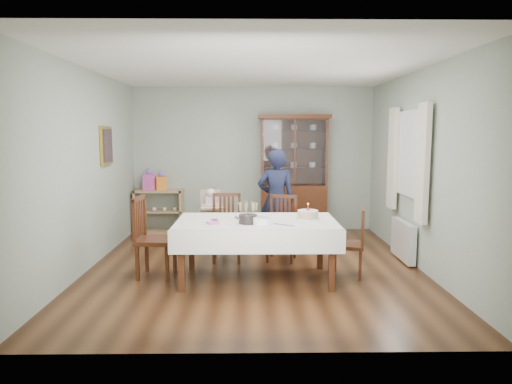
{
  "coord_description": "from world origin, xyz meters",
  "views": [
    {
      "loc": [
        -0.06,
        -6.12,
        1.83
      ],
      "look_at": [
        0.03,
        0.2,
        1.02
      ],
      "focal_mm": 32.0,
      "sensor_mm": 36.0,
      "label": 1
    }
  ],
  "objects_px": {
    "sideboard": "(159,211)",
    "high_chair": "(211,226)",
    "china_cabinet": "(294,172)",
    "champagne_tray": "(248,214)",
    "chair_end_right": "(349,256)",
    "woman": "(276,200)",
    "gift_bag_orange": "(162,181)",
    "chair_far_left": "(227,241)",
    "birthday_cake": "(308,215)",
    "chair_end_left": "(155,253)",
    "gift_bag_pink": "(149,180)",
    "chair_far_right": "(282,241)",
    "dining_table": "(256,250)"
  },
  "relations": [
    {
      "from": "chair_far_left",
      "to": "high_chair",
      "type": "height_order",
      "value": "high_chair"
    },
    {
      "from": "china_cabinet",
      "to": "woman",
      "type": "height_order",
      "value": "china_cabinet"
    },
    {
      "from": "birthday_cake",
      "to": "chair_far_right",
      "type": "bearing_deg",
      "value": 107.74
    },
    {
      "from": "dining_table",
      "to": "sideboard",
      "type": "xyz_separation_m",
      "value": [
        -1.77,
        2.83,
        0.02
      ]
    },
    {
      "from": "woman",
      "to": "gift_bag_pink",
      "type": "bearing_deg",
      "value": -29.65
    },
    {
      "from": "high_chair",
      "to": "birthday_cake",
      "type": "height_order",
      "value": "high_chair"
    },
    {
      "from": "champagne_tray",
      "to": "woman",
      "type": "bearing_deg",
      "value": 72.04
    },
    {
      "from": "birthday_cake",
      "to": "champagne_tray",
      "type": "bearing_deg",
      "value": 174.79
    },
    {
      "from": "chair_far_left",
      "to": "high_chair",
      "type": "xyz_separation_m",
      "value": [
        -0.27,
        0.59,
        0.1
      ]
    },
    {
      "from": "china_cabinet",
      "to": "champagne_tray",
      "type": "distance_m",
      "value": 2.82
    },
    {
      "from": "china_cabinet",
      "to": "chair_far_right",
      "type": "xyz_separation_m",
      "value": [
        -0.35,
        -1.9,
        -0.85
      ]
    },
    {
      "from": "dining_table",
      "to": "high_chair",
      "type": "bearing_deg",
      "value": 115.02
    },
    {
      "from": "high_chair",
      "to": "woman",
      "type": "bearing_deg",
      "value": -8.02
    },
    {
      "from": "chair_far_right",
      "to": "woman",
      "type": "distance_m",
      "value": 0.78
    },
    {
      "from": "birthday_cake",
      "to": "gift_bag_pink",
      "type": "distance_m",
      "value": 3.77
    },
    {
      "from": "china_cabinet",
      "to": "champagne_tray",
      "type": "height_order",
      "value": "china_cabinet"
    },
    {
      "from": "chair_end_left",
      "to": "chair_far_right",
      "type": "bearing_deg",
      "value": -60.66
    },
    {
      "from": "woman",
      "to": "chair_end_right",
      "type": "bearing_deg",
      "value": 123.17
    },
    {
      "from": "sideboard",
      "to": "high_chair",
      "type": "distance_m",
      "value": 1.73
    },
    {
      "from": "dining_table",
      "to": "sideboard",
      "type": "distance_m",
      "value": 3.34
    },
    {
      "from": "chair_end_left",
      "to": "high_chair",
      "type": "distance_m",
      "value": 1.47
    },
    {
      "from": "sideboard",
      "to": "champagne_tray",
      "type": "height_order",
      "value": "champagne_tray"
    },
    {
      "from": "sideboard",
      "to": "chair_end_right",
      "type": "bearing_deg",
      "value": -42.31
    },
    {
      "from": "china_cabinet",
      "to": "chair_far_left",
      "type": "height_order",
      "value": "china_cabinet"
    },
    {
      "from": "sideboard",
      "to": "birthday_cake",
      "type": "distance_m",
      "value": 3.7
    },
    {
      "from": "sideboard",
      "to": "gift_bag_orange",
      "type": "distance_m",
      "value": 0.56
    },
    {
      "from": "woman",
      "to": "gift_bag_orange",
      "type": "xyz_separation_m",
      "value": [
        -2.04,
        1.32,
        0.16
      ]
    },
    {
      "from": "china_cabinet",
      "to": "sideboard",
      "type": "bearing_deg",
      "value": 179.51
    },
    {
      "from": "china_cabinet",
      "to": "sideboard",
      "type": "relative_size",
      "value": 2.42
    },
    {
      "from": "chair_end_left",
      "to": "chair_end_right",
      "type": "height_order",
      "value": "chair_end_left"
    },
    {
      "from": "chair_far_left",
      "to": "champagne_tray",
      "type": "relative_size",
      "value": 2.85
    },
    {
      "from": "chair_far_left",
      "to": "birthday_cake",
      "type": "height_order",
      "value": "birthday_cake"
    },
    {
      "from": "gift_bag_orange",
      "to": "sideboard",
      "type": "bearing_deg",
      "value": 163.01
    },
    {
      "from": "birthday_cake",
      "to": "chair_end_left",
      "type": "bearing_deg",
      "value": 177.45
    },
    {
      "from": "chair_end_left",
      "to": "gift_bag_pink",
      "type": "relative_size",
      "value": 2.6
    },
    {
      "from": "woman",
      "to": "gift_bag_orange",
      "type": "bearing_deg",
      "value": -32.35
    },
    {
      "from": "china_cabinet",
      "to": "chair_end_right",
      "type": "height_order",
      "value": "china_cabinet"
    },
    {
      "from": "high_chair",
      "to": "champagne_tray",
      "type": "height_order",
      "value": "high_chair"
    },
    {
      "from": "chair_far_left",
      "to": "chair_end_right",
      "type": "bearing_deg",
      "value": -26.5
    },
    {
      "from": "sideboard",
      "to": "gift_bag_pink",
      "type": "distance_m",
      "value": 0.6
    },
    {
      "from": "gift_bag_orange",
      "to": "champagne_tray",
      "type": "bearing_deg",
      "value": -59.15
    },
    {
      "from": "sideboard",
      "to": "woman",
      "type": "relative_size",
      "value": 0.56
    },
    {
      "from": "chair_far_right",
      "to": "chair_end_left",
      "type": "distance_m",
      "value": 1.85
    },
    {
      "from": "high_chair",
      "to": "gift_bag_pink",
      "type": "height_order",
      "value": "gift_bag_pink"
    },
    {
      "from": "dining_table",
      "to": "high_chair",
      "type": "xyz_separation_m",
      "value": [
        -0.69,
        1.48,
        -0.0
      ]
    },
    {
      "from": "woman",
      "to": "dining_table",
      "type": "bearing_deg",
      "value": 78.07
    },
    {
      "from": "sideboard",
      "to": "chair_end_right",
      "type": "xyz_separation_m",
      "value": [
        2.97,
        -2.7,
        -0.14
      ]
    },
    {
      "from": "dining_table",
      "to": "woman",
      "type": "bearing_deg",
      "value": 77.4
    },
    {
      "from": "high_chair",
      "to": "gift_bag_pink",
      "type": "distance_m",
      "value": 1.91
    },
    {
      "from": "dining_table",
      "to": "birthday_cake",
      "type": "xyz_separation_m",
      "value": [
        0.65,
        0.06,
        0.43
      ]
    }
  ]
}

